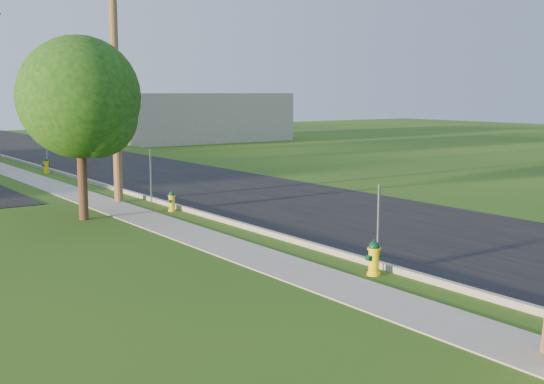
# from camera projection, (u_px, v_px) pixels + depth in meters

# --- Properties ---
(ground_plane) EXTENTS (140.00, 140.00, 0.00)m
(ground_plane) POSITION_uv_depth(u_px,v_px,m) (535.00, 324.00, 11.99)
(ground_plane) COLOR #204613
(ground_plane) RESTS_ON ground
(road) EXTENTS (8.00, 120.00, 0.02)m
(road) POSITION_uv_depth(u_px,v_px,m) (347.00, 215.00, 22.63)
(road) COLOR black
(road) RESTS_ON ground
(curb) EXTENTS (0.15, 120.00, 0.15)m
(curb) POSITION_uv_depth(u_px,v_px,m) (247.00, 227.00, 20.33)
(curb) COLOR #9F9D91
(curb) RESTS_ON ground
(sidewalk) EXTENTS (1.50, 120.00, 0.03)m
(sidewalk) POSITION_uv_depth(u_px,v_px,m) (195.00, 236.00, 19.34)
(sidewalk) COLOR gray
(sidewalk) RESTS_ON ground
(utility_pole_mid) EXTENTS (1.40, 0.32, 9.80)m
(utility_pole_mid) POSITION_uv_depth(u_px,v_px,m) (115.00, 67.00, 24.64)
(utility_pole_mid) COLOR brown
(utility_pole_mid) RESTS_ON ground
(sign_post_near) EXTENTS (0.05, 0.04, 2.00)m
(sign_post_near) POSITION_uv_depth(u_px,v_px,m) (378.00, 228.00, 15.38)
(sign_post_near) COLOR gray
(sign_post_near) RESTS_ON ground
(sign_post_mid) EXTENTS (0.05, 0.04, 2.00)m
(sign_post_mid) POSITION_uv_depth(u_px,v_px,m) (151.00, 177.00, 24.89)
(sign_post_mid) COLOR gray
(sign_post_mid) RESTS_ON ground
(sign_post_far) EXTENTS (0.05, 0.04, 2.00)m
(sign_post_far) POSITION_uv_depth(u_px,v_px,m) (47.00, 153.00, 34.73)
(sign_post_far) COLOR gray
(sign_post_far) RESTS_ON ground
(distant_building) EXTENTS (14.00, 10.00, 4.00)m
(distant_building) POSITION_uv_depth(u_px,v_px,m) (193.00, 117.00, 58.31)
(distant_building) COLOR gray
(distant_building) RESTS_ON ground
(tree_verge) EXTENTS (3.84, 3.84, 5.82)m
(tree_verge) POSITION_uv_depth(u_px,v_px,m) (83.00, 102.00, 21.33)
(tree_verge) COLOR #39261B
(tree_verge) RESTS_ON ground
(hydrant_near) EXTENTS (0.41, 0.37, 0.81)m
(hydrant_near) POSITION_uv_depth(u_px,v_px,m) (374.00, 258.00, 15.14)
(hydrant_near) COLOR yellow
(hydrant_near) RESTS_ON ground
(hydrant_mid) EXTENTS (0.37, 0.33, 0.72)m
(hydrant_mid) POSITION_uv_depth(u_px,v_px,m) (172.00, 201.00, 23.35)
(hydrant_mid) COLOR yellow
(hydrant_mid) RESTS_ON ground
(hydrant_far) EXTENTS (0.41, 0.36, 0.79)m
(hydrant_far) POSITION_uv_depth(u_px,v_px,m) (46.00, 166.00, 34.38)
(hydrant_far) COLOR yellow
(hydrant_far) RESTS_ON ground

